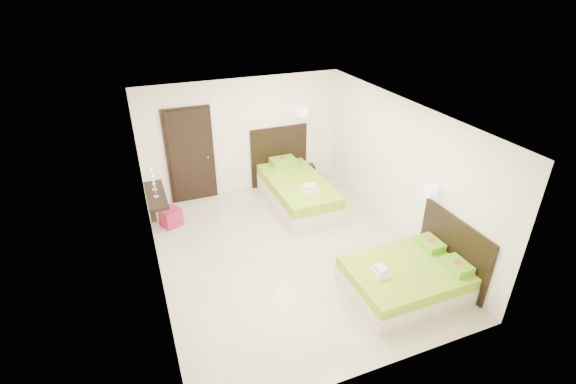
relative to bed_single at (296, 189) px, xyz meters
name	(u,v)px	position (x,y,z in m)	size (l,w,h in m)	color
floor	(289,253)	(-0.84, -1.69, -0.34)	(5.50, 5.50, 0.00)	beige
bed_single	(296,189)	(0.00, 0.00, 0.00)	(1.38, 2.29, 1.89)	beige
bed_double	(410,276)	(0.58, -3.31, -0.07)	(1.82, 1.55, 1.50)	beige
nightstand	(304,171)	(0.66, 1.04, -0.14)	(0.44, 0.39, 0.39)	black
ottoman	(171,217)	(-2.70, 0.09, -0.16)	(0.36, 0.36, 0.36)	#9F1543
door	(191,156)	(-2.04, 1.01, 0.71)	(1.02, 0.15, 2.14)	black
console_shelf	(155,195)	(-2.93, -0.09, 0.48)	(0.35, 1.20, 0.78)	black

